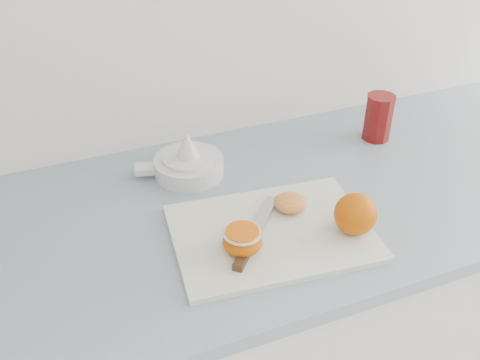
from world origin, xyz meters
The scene contains 8 objects.
counter centered at (0.24, 1.70, 0.45)m, with size 2.29×0.64×0.89m.
cutting_board centered at (0.08, 1.59, 0.90)m, with size 0.38×0.27×0.01m, color beige.
whole_orange centered at (0.22, 1.53, 0.94)m, with size 0.08×0.08×0.08m.
half_orange centered at (0.00, 1.56, 0.92)m, with size 0.07×0.07×0.04m.
squeezed_shell centered at (0.14, 1.64, 0.92)m, with size 0.07×0.07×0.03m.
paring_knife centered at (0.02, 1.56, 0.91)m, with size 0.16×0.18×0.01m.
citrus_juicer centered at (-0.01, 1.85, 0.92)m, with size 0.20×0.16×0.10m.
red_tumbler centered at (0.47, 1.83, 0.94)m, with size 0.07×0.07×0.11m.
Camera 1 is at (-0.27, 0.88, 1.56)m, focal length 40.00 mm.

